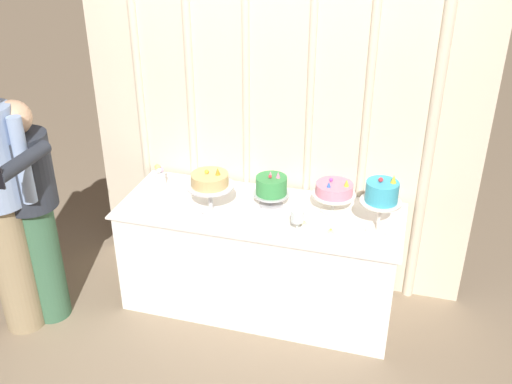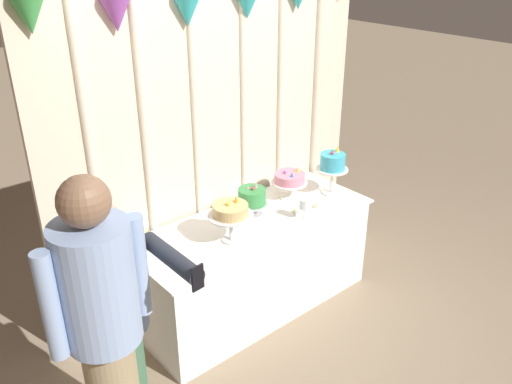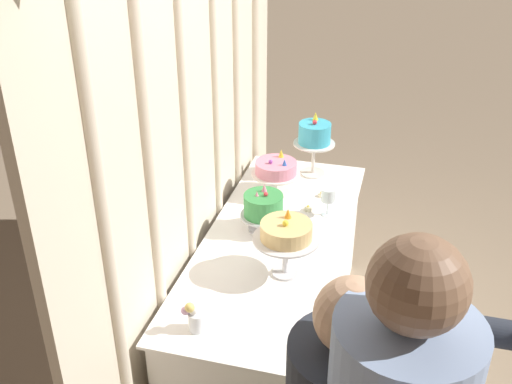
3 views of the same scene
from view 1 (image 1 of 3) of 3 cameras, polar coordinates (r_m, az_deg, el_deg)
name	(u,v)px [view 1 (image 1 of 3)]	position (r m, az deg, el deg)	size (l,w,h in m)	color
ground_plane	(256,311)	(4.16, -0.02, -11.57)	(24.00, 24.00, 0.00)	gray
draped_curtain	(278,97)	(3.90, 2.21, 9.28)	(2.72, 0.19, 2.58)	beige
cake_table	(260,258)	(4.01, 0.37, -6.50)	(1.87, 0.72, 0.76)	white
cake_display_leftmost	(210,182)	(3.69, -4.55, 1.00)	(0.31, 0.31, 0.32)	silver
cake_display_midleft	(271,187)	(3.80, 1.52, 0.49)	(0.24, 0.24, 0.25)	#B2B2B7
cake_display_midright	(334,191)	(3.75, 7.68, 0.11)	(0.28, 0.28, 0.25)	silver
cake_display_rightmost	(382,195)	(3.54, 12.24, -0.27)	(0.25, 0.25, 0.39)	silver
wine_glass	(297,217)	(3.50, 4.09, -2.44)	(0.08, 0.08, 0.16)	silver
flower_vase	(160,176)	(4.16, -9.39, 1.52)	(0.08, 0.10, 0.15)	silver
tealight_far_left	(303,224)	(3.65, 4.67, -3.12)	(0.04, 0.04, 0.03)	beige
tealight_near_left	(331,232)	(3.59, 7.34, -3.88)	(0.04, 0.04, 0.03)	beige
guest_girl_blue_dress	(32,207)	(3.92, -21.16, -1.39)	(0.50, 0.66, 1.55)	#3D6B4C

